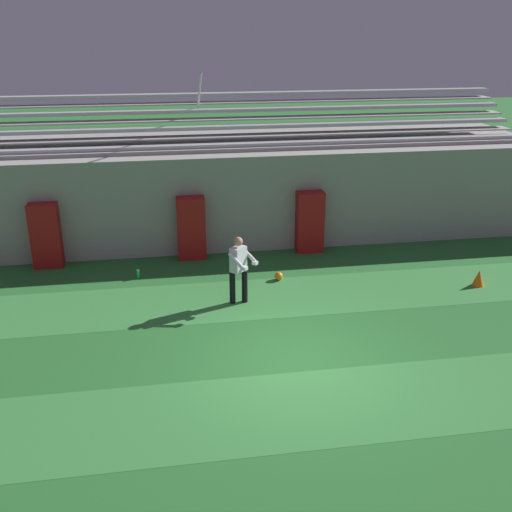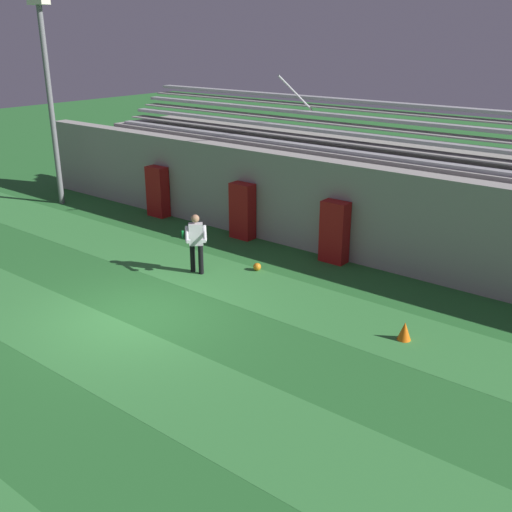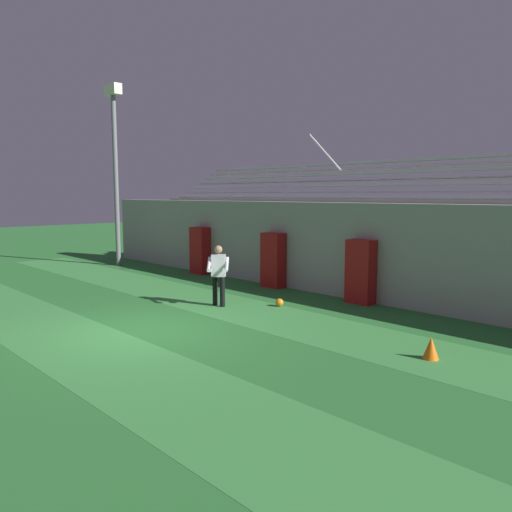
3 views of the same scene
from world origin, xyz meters
name	(u,v)px [view 1 (image 1 of 3)]	position (x,y,z in m)	size (l,w,h in m)	color
ground_plane	(297,362)	(0.00, 0.00, 0.00)	(80.00, 80.00, 0.00)	#286B2D
turf_stripe_mid	(316,406)	(0.00, -1.49, 0.00)	(28.00, 2.26, 0.01)	#38843D
turf_stripe_far	(270,297)	(0.00, 3.02, 0.00)	(28.00, 2.26, 0.01)	#38843D
back_wall	(248,203)	(0.00, 6.50, 1.40)	(24.00, 0.60, 2.80)	#999691
padding_pillar_gate_left	(191,228)	(-1.71, 5.95, 0.90)	(0.78, 0.44, 1.79)	maroon
padding_pillar_gate_right	(310,222)	(1.71, 5.95, 0.90)	(0.78, 0.44, 1.79)	maroon
padding_pillar_far_left	(46,236)	(-5.64, 5.95, 0.90)	(0.78, 0.44, 1.79)	maroon
bleacher_stand	(239,182)	(0.00, 8.49, 1.50)	(18.00, 3.35, 5.03)	#999691
goalkeeper	(239,266)	(-0.78, 2.86, 0.95)	(0.74, 0.74, 1.67)	black
soccer_ball	(279,276)	(0.42, 4.02, 0.11)	(0.22, 0.22, 0.22)	orange
traffic_cone	(479,278)	(5.39, 2.87, 0.21)	(0.30, 0.30, 0.42)	orange
water_bottle	(138,274)	(-3.21, 4.73, 0.12)	(0.07, 0.07, 0.24)	green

